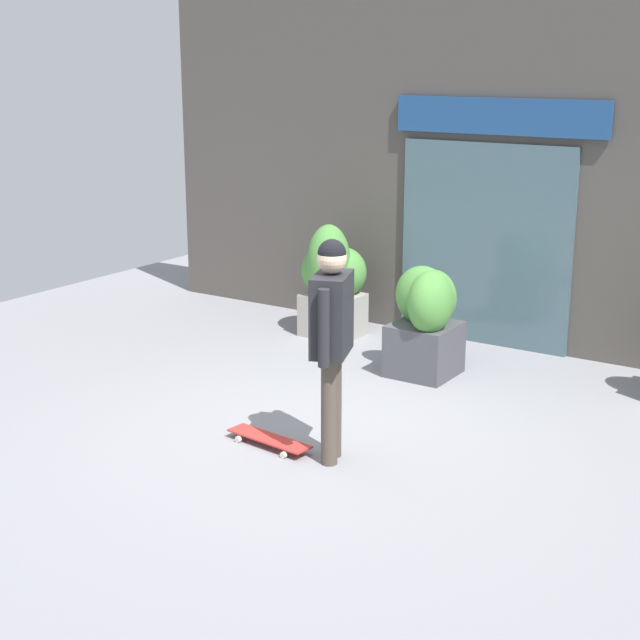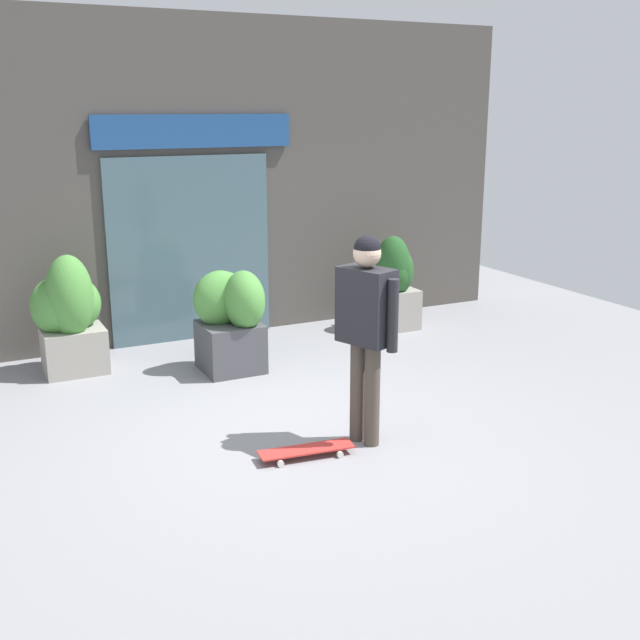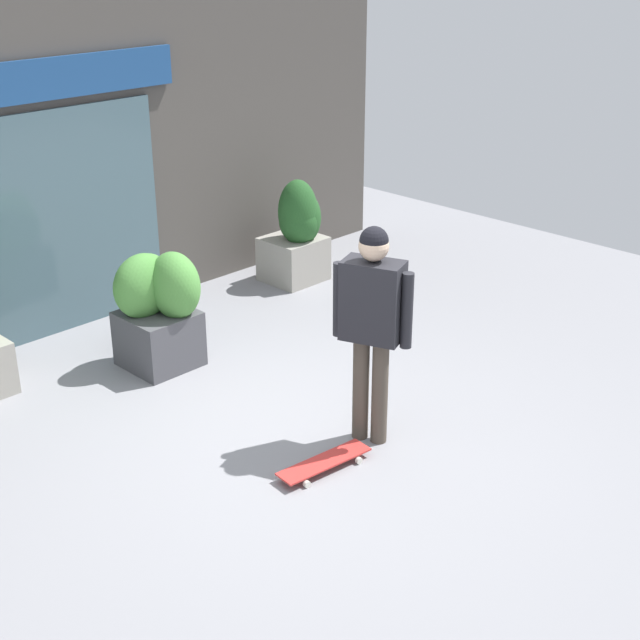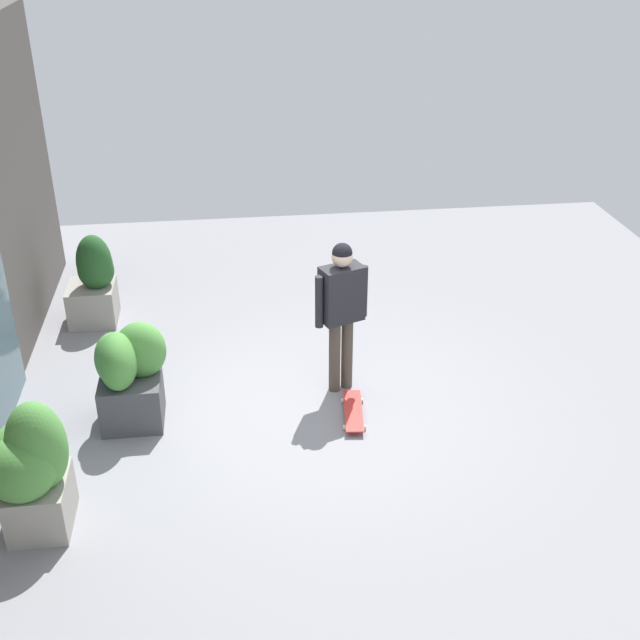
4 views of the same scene
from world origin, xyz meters
The scene contains 6 objects.
ground_plane centered at (0.00, 0.00, 0.00)m, with size 12.00×12.00×0.00m, color gray.
building_facade centered at (0.00, 3.39, 1.89)m, with size 8.68×0.31×3.82m.
skateboarder centered at (0.33, -0.40, 1.11)m, with size 0.41×0.60×1.79m.
skateboard centered at (-0.24, -0.46, 0.06)m, with size 0.81×0.31×0.08m.
planter_box_right centered at (-1.59, 2.59, 0.66)m, with size 0.74×0.70×1.30m.
planter_box_mid centered at (-0.02, 1.90, 0.61)m, with size 0.70×0.73×1.11m.
Camera 1 is at (4.15, -6.34, 3.12)m, focal length 53.68 mm.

